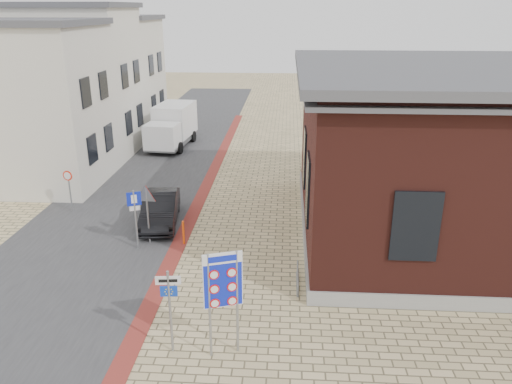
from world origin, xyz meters
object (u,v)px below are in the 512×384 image
(essen_sign, at_px, (169,299))
(bollard, at_px, (183,233))
(sedan, at_px, (160,209))
(border_sign, at_px, (223,282))
(parking_sign, at_px, (135,210))
(box_truck, at_px, (172,126))

(essen_sign, relative_size, bollard, 2.49)
(sedan, distance_m, essen_sign, 8.85)
(border_sign, height_order, parking_sign, border_sign)
(essen_sign, height_order, parking_sign, essen_sign)
(parking_sign, distance_m, bollard, 2.11)
(sedan, bearing_deg, essen_sign, -82.03)
(sedan, distance_m, box_truck, 12.87)
(box_truck, height_order, essen_sign, box_truck)
(box_truck, distance_m, border_sign, 21.98)
(sedan, height_order, bollard, sedan)
(sedan, bearing_deg, parking_sign, -104.79)
(sedan, relative_size, box_truck, 0.75)
(border_sign, xyz_separation_m, parking_sign, (-4.12, 6.00, -0.56))
(sedan, xyz_separation_m, essen_sign, (2.40, -8.47, 0.97))
(sedan, height_order, parking_sign, parking_sign)
(sedan, distance_m, border_sign, 9.42)
(box_truck, relative_size, parking_sign, 2.24)
(sedan, bearing_deg, box_truck, 92.38)
(essen_sign, bearing_deg, parking_sign, 108.08)
(sedan, xyz_separation_m, box_truck, (-2.28, 12.64, 0.75))
(sedan, xyz_separation_m, bollard, (1.40, -1.97, -0.17))
(sedan, relative_size, parking_sign, 1.68)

